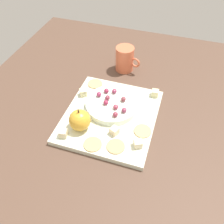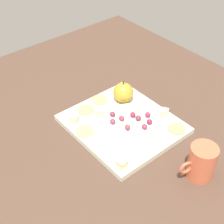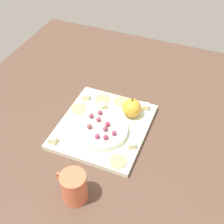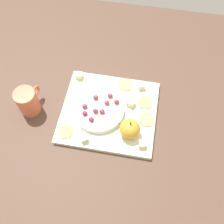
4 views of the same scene
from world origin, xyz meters
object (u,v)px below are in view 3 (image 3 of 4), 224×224
Objects in this scene: platter at (104,126)px; cracker_3 at (78,108)px; cheese_cube_4 at (53,140)px; grape_7 at (99,119)px; serving_dish at (101,130)px; grape_6 at (114,133)px; grape_8 at (106,137)px; cheese_cube_3 at (102,106)px; grape_0 at (105,129)px; cup at (74,187)px; cracker_0 at (103,99)px; cheese_cube_0 at (86,97)px; grape_2 at (100,113)px; cheese_cube_2 at (131,145)px; grape_5 at (108,124)px; grape_4 at (97,136)px; cracker_2 at (121,101)px; cheese_cube_1 at (145,107)px; apple_whole at (132,108)px; cracker_1 at (118,161)px; grape_3 at (91,116)px; grape_1 at (89,126)px.

cracker_3 is (3.79, 11.43, 1.07)cm from platter.
cheese_cube_4 is 1.29× the size of grape_7.
serving_dish is 9.82× the size of grape_6.
grape_7 is at bearing 39.63° from grape_8.
cheese_cube_3 is (7.05, 3.47, 2.02)cm from platter.
cup is (-22.97, -0.50, 0.16)cm from grape_0.
serving_dish is 16.29cm from cracker_0.
cup is (-36.57, -14.21, 1.98)cm from cheese_cube_0.
grape_6 is at bearing -64.35° from cheese_cube_4.
grape_6 is (-4.82, -5.68, 3.86)cm from platter.
grape_2 is at bearing 12.97° from grape_7.
grape_5 is at bearing 67.73° from cheese_cube_2.
cheese_cube_4 is (-13.26, 11.90, 2.02)cm from platter.
cheese_cube_2 is 11.07cm from grape_4.
cheese_cube_1 is at bearing -92.58° from cracker_2.
cheese_cube_1 is at bearing -11.06° from cup.
cup reaches higher than cheese_cube_4.
cheese_cube_0 is at bearing 51.53° from grape_2.
cheese_cube_2 is 1.00× the size of cheese_cube_4.
apple_whole is 3.71× the size of grape_7.
cheese_cube_3 is (-2.45, -7.82, 0.00)cm from cheese_cube_0.
cheese_cube_1 reaches higher than cracker_1.
cracker_0 is (15.13, 5.98, -0.87)cm from serving_dish.
cheese_cube_1 is at bearing -86.73° from cracker_0.
grape_4 is at bearing 4.96° from cup.
cracker_1 is at bearing -88.40° from cheese_cube_4.
cup reaches higher than cheese_cube_3.
grape_8 is at bearing -152.89° from cheese_cube_3.
grape_4 is at bearing -68.17° from cheese_cube_4.
grape_6 is (-17.85, -4.46, 2.78)cm from cracker_2.
apple_whole is at bearing -84.97° from cheese_cube_3.
grape_3 reaches higher than cheese_cube_4.
grape_1 reaches higher than cheese_cube_3.
apple_whole is at bearing 8.40° from cracker_1.
cracker_0 and cracker_1 have the same top height.
cheese_cube_2 is at bearing -79.82° from grape_8.
cheese_cube_0 is 14.54cm from grape_7.
cracker_3 is 15.09cm from grape_5.
grape_1 is at bearing -176.63° from cheese_cube_3.
platter is at bearing 139.73° from cheese_cube_1.
platter is 18.04× the size of grape_7.
platter is 13.14cm from cracker_2.
grape_8 is (-2.54, 1.78, -0.08)cm from grape_6.
grape_4 is at bearing -132.83° from cracker_3.
grape_0 reaches higher than cheese_cube_2.
grape_5 is (-14.52, 8.42, 1.82)cm from cheese_cube_1.
grape_6 is at bearing -7.06° from cup.
cracker_0 is 21.34cm from grape_8.
cracker_0 reaches higher than platter.
grape_3 is at bearing 18.38° from grape_1.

